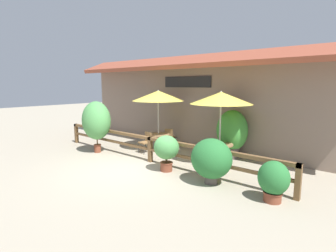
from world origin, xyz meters
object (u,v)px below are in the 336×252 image
object	(u,v)px
chair_near_streetside	(146,141)
chair_near_wallside	(170,137)
potted_plant_broad_leaf	(96,121)
chair_middle_wallside	(228,146)
potted_plant_corner_fern	(166,149)
potted_plant_tall_tropical	(232,132)
patio_umbrella_near	(158,96)
potted_plant_small_flowering	(211,159)
patio_umbrella_middle	(221,98)
potted_plant_entrance_palm	(273,180)
chair_middle_streetside	(209,153)
dining_table_middle	(219,147)
dining_table_near	(158,137)

from	to	relation	value
chair_near_streetside	chair_near_wallside	bearing A→B (deg)	92.56
potted_plant_broad_leaf	chair_middle_wallside	bearing A→B (deg)	30.99
potted_plant_broad_leaf	potted_plant_corner_fern	bearing A→B (deg)	0.59
chair_middle_wallside	potted_plant_tall_tropical	world-z (taller)	potted_plant_tall_tropical
chair_near_wallside	potted_plant_corner_fern	world-z (taller)	potted_plant_corner_fern
chair_near_streetside	potted_plant_corner_fern	world-z (taller)	potted_plant_corner_fern
chair_middle_wallside	patio_umbrella_near	bearing A→B (deg)	1.12
potted_plant_small_flowering	potted_plant_broad_leaf	distance (m)	5.63
chair_middle_wallside	potted_plant_tall_tropical	xyz separation A→B (m)	(0.08, 0.14, 0.54)
patio_umbrella_middle	potted_plant_small_flowering	bearing A→B (deg)	-66.86
potted_plant_tall_tropical	potted_plant_entrance_palm	bearing A→B (deg)	-48.62
chair_middle_streetside	potted_plant_entrance_palm	bearing A→B (deg)	-21.20
potted_plant_corner_fern	potted_plant_tall_tropical	world-z (taller)	potted_plant_tall_tropical
patio_umbrella_near	chair_middle_wallside	bearing A→B (deg)	14.55
patio_umbrella_near	potted_plant_broad_leaf	xyz separation A→B (m)	(-1.69, -2.03, -1.03)
patio_umbrella_middle	dining_table_middle	xyz separation A→B (m)	(0.00, 0.00, -1.83)
chair_middle_streetside	chair_middle_wallside	world-z (taller)	same
dining_table_near	dining_table_middle	distance (m)	3.04
chair_middle_wallside	potted_plant_tall_tropical	size ratio (longest dim) A/B	0.46
dining_table_middle	patio_umbrella_middle	bearing A→B (deg)	180.00
patio_umbrella_near	chair_middle_streetside	bearing A→B (deg)	-13.03
chair_near_streetside	dining_table_middle	xyz separation A→B (m)	(3.10, 0.76, 0.07)
chair_middle_streetside	potted_plant_corner_fern	bearing A→B (deg)	-118.01
chair_near_wallside	dining_table_middle	size ratio (longest dim) A/B	0.88
patio_umbrella_middle	potted_plant_broad_leaf	size ratio (longest dim) A/B	1.21
patio_umbrella_near	chair_near_wallside	distance (m)	2.03
chair_middle_streetside	chair_middle_wallside	bearing A→B (deg)	97.92
potted_plant_small_flowering	chair_middle_streetside	bearing A→B (deg)	123.61
patio_umbrella_near	patio_umbrella_middle	size ratio (longest dim) A/B	1.00
chair_near_wallside	potted_plant_broad_leaf	world-z (taller)	potted_plant_broad_leaf
patio_umbrella_middle	potted_plant_tall_tropical	size ratio (longest dim) A/B	1.40
potted_plant_corner_fern	potted_plant_entrance_palm	bearing A→B (deg)	-1.23
patio_umbrella_near	patio_umbrella_middle	xyz separation A→B (m)	(3.04, 0.04, 0.00)
chair_middle_wallside	dining_table_near	bearing A→B (deg)	1.12
dining_table_middle	chair_middle_streetside	size ratio (longest dim) A/B	1.14
potted_plant_entrance_palm	potted_plant_corner_fern	size ratio (longest dim) A/B	0.86
chair_near_wallside	potted_plant_corner_fern	xyz separation A→B (m)	(2.11, -2.72, 0.26)
patio_umbrella_middle	potted_plant_entrance_palm	xyz separation A→B (m)	(2.67, -2.10, -1.83)
potted_plant_broad_leaf	potted_plant_tall_tropical	bearing A→B (deg)	31.80
chair_near_wallside	potted_plant_broad_leaf	bearing A→B (deg)	42.61
dining_table_middle	potted_plant_corner_fern	bearing A→B (deg)	-112.95
potted_plant_broad_leaf	potted_plant_corner_fern	xyz separation A→B (m)	(3.86, 0.04, -0.61)
potted_plant_broad_leaf	chair_near_streetside	bearing A→B (deg)	38.97
dining_table_near	potted_plant_tall_tropical	bearing A→B (deg)	16.65
chair_near_wallside	patio_umbrella_near	bearing A→B (deg)	69.94
chair_near_streetside	dining_table_near	bearing A→B (deg)	92.55
patio_umbrella_middle	potted_plant_tall_tropical	xyz separation A→B (m)	(0.04, 0.88, -1.36)
chair_near_wallside	potted_plant_small_flowering	bearing A→B (deg)	129.70
chair_middle_wallside	potted_plant_entrance_palm	xyz separation A→B (m)	(2.72, -2.85, 0.07)
dining_table_middle	potted_plant_entrance_palm	bearing A→B (deg)	-38.21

